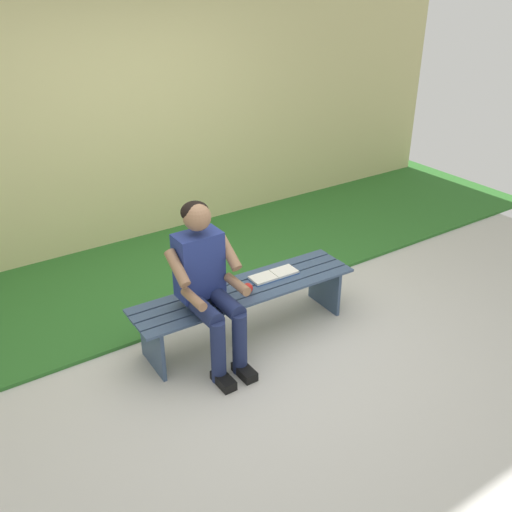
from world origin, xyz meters
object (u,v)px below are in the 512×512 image
apple (248,288)px  book_open (274,275)px  bench_near (245,299)px  person_seated (207,280)px

apple → book_open: apple is taller
bench_near → apple: size_ratio=22.38×
person_seated → book_open: size_ratio=2.97×
bench_near → book_open: (-0.30, -0.03, 0.11)m
bench_near → apple: bearing=71.4°
person_seated → book_open: (-0.69, -0.13, -0.23)m
bench_near → apple: (0.02, 0.07, 0.14)m
apple → book_open: size_ratio=0.20×
person_seated → book_open: 0.74m
person_seated → apple: bearing=-175.2°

